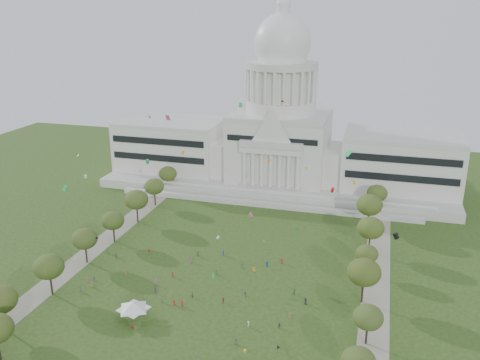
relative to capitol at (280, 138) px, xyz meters
The scene contains 30 objects.
ground 115.76m from the capitol, 90.00° to the right, with size 400.00×400.00×0.00m, color #2D4918.
capitol is the anchor object (origin of this frame).
path_left 98.93m from the capitol, 119.87° to the right, with size 8.00×160.00×0.04m, color gray.
path_right 98.93m from the capitol, 60.13° to the right, with size 8.00×160.00×0.04m, color gray.
row_tree_l_0 143.26m from the capitol, 108.50° to the right, with size 8.85×8.85×12.59m.
row_tree_l_1 125.32m from the capitol, 110.71° to the right, with size 8.86×8.86×12.59m.
row_tree_r_1 125.12m from the capitol, 68.16° to the right, with size 7.58×7.58×10.78m.
row_tree_l_2 107.19m from the capitol, 115.07° to the right, with size 8.42×8.42×11.97m.
row_tree_r_2 106.56m from the capitol, 65.33° to the right, with size 9.55×9.55×13.58m.
row_tree_l_3 92.14m from the capitol, 118.96° to the right, with size 8.12×8.12×11.55m.
row_tree_r_3 91.98m from the capitol, 60.70° to the right, with size 7.01×7.01×9.98m.
row_tree_l_4 76.50m from the capitol, 125.78° to the right, with size 9.29×9.29×13.21m.
row_tree_r_4 78.81m from the capitol, 54.84° to the right, with size 9.19×9.19×13.06m.
row_tree_l_5 63.64m from the capitol, 136.72° to the right, with size 8.33×8.33×11.85m.
row_tree_r_5 62.67m from the capitol, 44.94° to the right, with size 9.82×9.82×13.96m.
row_tree_l_6 54.69m from the capitol, 152.45° to the right, with size 8.19×8.19×11.64m.
row_tree_r_6 54.32m from the capitol, 28.99° to the right, with size 8.42×8.42×11.97m.
event_tent 123.51m from the capitol, 97.04° to the right, with size 11.93×11.93×5.29m.
person_0 107.78m from the capitol, 74.17° to the right, with size 1.00×0.65×2.06m, color #26262B.
person_2 102.91m from the capitol, 75.65° to the right, with size 0.94×0.58×1.94m, color #33723F.
person_3 119.64m from the capitol, 82.21° to the right, with size 1.15×0.59×1.78m, color silver.
person_4 109.59m from the capitol, 86.81° to the right, with size 1.07×0.59×1.83m, color #B21E1E.
person_5 109.40m from the capitol, 91.85° to the right, with size 1.45×0.57×1.56m, color olive.
person_6 127.27m from the capitol, 83.21° to the right, with size 0.88×0.57×1.80m, color #4C4C51.
person_7 128.34m from the capitol, 95.93° to the right, with size 0.67×0.49×1.83m, color #B21E1E.
person_8 111.03m from the capitol, 97.87° to the right, with size 0.81×0.50×1.67m, color #994C8C.
person_9 119.35m from the capitol, 78.22° to the right, with size 1.02×0.53×1.59m, color #26262B.
person_10 105.01m from the capitol, 83.78° to the right, with size 0.95×0.52×1.63m, color #994C8C.
distant_crowd 100.50m from the capitol, 98.31° to the right, with size 68.20×39.24×1.95m.
kite_swarm 103.59m from the capitol, 89.58° to the right, with size 99.29×106.56×55.86m.
Camera 1 is at (45.23, -114.04, 80.02)m, focal length 38.00 mm.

